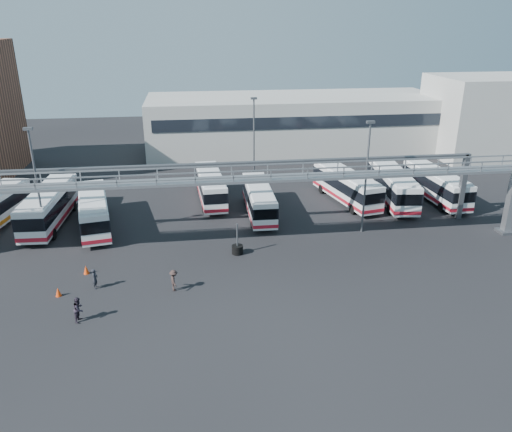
{
  "coord_description": "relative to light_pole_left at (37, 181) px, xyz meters",
  "views": [
    {
      "loc": [
        -3.35,
        -33.49,
        18.14
      ],
      "look_at": [
        2.05,
        6.0,
        2.46
      ],
      "focal_mm": 35.0,
      "sensor_mm": 36.0,
      "label": 1
    }
  ],
  "objects": [
    {
      "name": "bus_2",
      "position": [
        3.6,
        3.28,
        -3.94
      ],
      "size": [
        4.39,
        10.89,
        3.23
      ],
      "rotation": [
        0.0,
        0.0,
        0.19
      ],
      "color": "silver",
      "rests_on": "ground"
    },
    {
      "name": "tire_stack",
      "position": [
        16.21,
        -4.1,
        -5.27
      ],
      "size": [
        0.94,
        0.94,
        2.69
      ],
      "color": "black",
      "rests_on": "ground"
    },
    {
      "name": "warehouse",
      "position": [
        28.0,
        30.0,
        -1.73
      ],
      "size": [
        42.0,
        14.0,
        8.0
      ],
      "primitive_type": "cube",
      "color": "#9E9E99",
      "rests_on": "ground"
    },
    {
      "name": "pedestrian_c",
      "position": [
        11.1,
        -9.51,
        -4.92
      ],
      "size": [
        0.78,
        1.13,
        1.61
      ],
      "primitive_type": "imported",
      "rotation": [
        0.0,
        0.0,
        1.76
      ],
      "color": "#312421",
      "rests_on": "ground"
    },
    {
      "name": "bus_7",
      "position": [
        28.96,
        7.06,
        -3.91
      ],
      "size": [
        4.7,
        11.11,
        3.29
      ],
      "rotation": [
        0.0,
        0.0,
        0.21
      ],
      "color": "silver",
      "rests_on": "ground"
    },
    {
      "name": "light_pole_left",
      "position": [
        0.0,
        0.0,
        0.0
      ],
      "size": [
        0.7,
        0.35,
        10.21
      ],
      "color": "#4C4F54",
      "rests_on": "ground"
    },
    {
      "name": "gantry",
      "position": [
        16.0,
        -2.13,
        -0.22
      ],
      "size": [
        51.4,
        5.15,
        7.1
      ],
      "color": "gray",
      "rests_on": "ground"
    },
    {
      "name": "cone_left",
      "position": [
        3.0,
        -9.2,
        -5.4
      ],
      "size": [
        0.51,
        0.51,
        0.66
      ],
      "primitive_type": "cone",
      "rotation": [
        0.0,
        0.0,
        0.28
      ],
      "color": "#E63D0C",
      "rests_on": "ground"
    },
    {
      "name": "cone_right",
      "position": [
        4.35,
        -6.03,
        -5.39
      ],
      "size": [
        0.55,
        0.55,
        0.68
      ],
      "primitive_type": "cone",
      "rotation": [
        0.0,
        0.0,
        -0.36
      ],
      "color": "#E63D0C",
      "rests_on": "ground"
    },
    {
      "name": "pedestrian_b",
      "position": [
        5.1,
        -12.61,
        -4.88
      ],
      "size": [
        0.81,
        0.95,
        1.7
      ],
      "primitive_type": "imported",
      "rotation": [
        0.0,
        0.0,
        1.35
      ],
      "color": "#241E29",
      "rests_on": "ground"
    },
    {
      "name": "building_right",
      "position": [
        54.0,
        24.0,
        -0.23
      ],
      "size": [
        14.0,
        12.0,
        11.0
      ],
      "primitive_type": "cube",
      "color": "#B2B2AD",
      "rests_on": "ground"
    },
    {
      "name": "bus_4",
      "position": [
        14.7,
        9.22,
        -3.97
      ],
      "size": [
        2.97,
        10.55,
        3.17
      ],
      "rotation": [
        0.0,
        0.0,
        0.05
      ],
      "color": "silver",
      "rests_on": "ground"
    },
    {
      "name": "bus_5",
      "position": [
        19.23,
        4.49,
        -4.03
      ],
      "size": [
        2.52,
        10.15,
        3.07
      ],
      "rotation": [
        0.0,
        0.0,
        -0.02
      ],
      "color": "silver",
      "rests_on": "ground"
    },
    {
      "name": "bus_1",
      "position": [
        -0.66,
        4.7,
        -3.81
      ],
      "size": [
        3.19,
        11.54,
        3.47
      ],
      "rotation": [
        0.0,
        0.0,
        -0.05
      ],
      "color": "silver",
      "rests_on": "ground"
    },
    {
      "name": "light_pole_back",
      "position": [
        20.0,
        14.0,
        0.0
      ],
      "size": [
        0.7,
        0.35,
        10.21
      ],
      "color": "#4C4F54",
      "rests_on": "ground"
    },
    {
      "name": "pedestrian_a",
      "position": [
        5.44,
        -8.41,
        -4.96
      ],
      "size": [
        0.44,
        0.6,
        1.54
      ],
      "primitive_type": "imported",
      "rotation": [
        0.0,
        0.0,
        1.44
      ],
      "color": "black",
      "rests_on": "ground"
    },
    {
      "name": "light_pole_mid",
      "position": [
        28.0,
        -1.0,
        0.0
      ],
      "size": [
        0.7,
        0.35,
        10.21
      ],
      "color": "#4C4F54",
      "rests_on": "ground"
    },
    {
      "name": "bus_8",
      "position": [
        33.79,
        6.36,
        -3.81
      ],
      "size": [
        3.93,
        11.66,
        3.47
      ],
      "rotation": [
        0.0,
        0.0,
        -0.11
      ],
      "color": "silver",
      "rests_on": "ground"
    },
    {
      "name": "bus_9",
      "position": [
        38.63,
        6.3,
        -3.92
      ],
      "size": [
        3.0,
        10.86,
        3.27
      ],
      "rotation": [
        0.0,
        0.0,
        0.05
      ],
      "color": "silver",
      "rests_on": "ground"
    },
    {
      "name": "ground",
      "position": [
        16.0,
        -8.0,
        -5.73
      ],
      "size": [
        140.0,
        140.0,
        0.0
      ],
      "primitive_type": "plane",
      "color": "black",
      "rests_on": "ground"
    }
  ]
}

